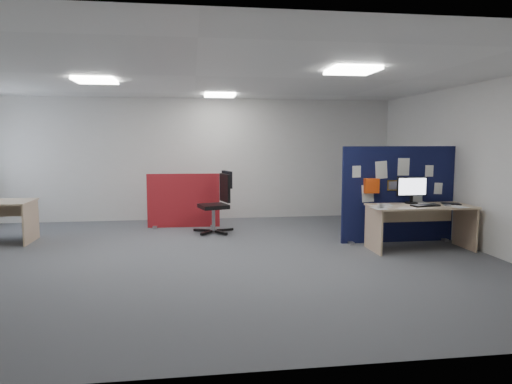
{
  "coord_description": "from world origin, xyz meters",
  "views": [
    {
      "loc": [
        -0.07,
        -6.8,
        1.77
      ],
      "look_at": [
        0.88,
        -0.05,
        1.0
      ],
      "focal_mm": 32.0,
      "sensor_mm": 36.0,
      "label": 1
    }
  ],
  "objects": [
    {
      "name": "office_chair",
      "position": [
        0.44,
        1.9,
        0.66
      ],
      "size": [
        0.78,
        0.74,
        1.17
      ],
      "rotation": [
        0.0,
        0.0,
        0.29
      ],
      "color": "black",
      "rests_on": "floor"
    },
    {
      "name": "main_desk",
      "position": [
        3.58,
        0.09,
        0.55
      ],
      "size": [
        1.64,
        0.73,
        0.73
      ],
      "color": "tan",
      "rests_on": "floor"
    },
    {
      "name": "ceiling",
      "position": [
        0.0,
        0.0,
        2.7
      ],
      "size": [
        9.0,
        7.0,
        0.02
      ],
      "primitive_type": "cube",
      "color": "white",
      "rests_on": "wall_back"
    },
    {
      "name": "ceiling_lights",
      "position": [
        0.33,
        0.67,
        2.67
      ],
      "size": [
        4.1,
        4.1,
        0.04
      ],
      "color": "white",
      "rests_on": "ceiling"
    },
    {
      "name": "wall_front",
      "position": [
        0.0,
        -3.5,
        1.35
      ],
      "size": [
        9.0,
        0.02,
        2.7
      ],
      "primitive_type": "cube",
      "color": "silver",
      "rests_on": "floor"
    },
    {
      "name": "red_divider",
      "position": [
        -0.26,
        2.55,
        0.54
      ],
      "size": [
        1.47,
        0.3,
        1.1
      ],
      "rotation": [
        0.0,
        0.0,
        -0.04
      ],
      "color": "maroon",
      "rests_on": "floor"
    },
    {
      "name": "wall_right",
      "position": [
        4.5,
        0.0,
        1.35
      ],
      "size": [
        0.02,
        7.0,
        2.7
      ],
      "primitive_type": "cube",
      "color": "silver",
      "rests_on": "floor"
    },
    {
      "name": "monitor_main",
      "position": [
        3.53,
        0.28,
        0.98
      ],
      "size": [
        0.51,
        0.21,
        0.44
      ],
      "rotation": [
        0.0,
        0.0,
        -0.04
      ],
      "color": "black",
      "rests_on": "main_desk"
    },
    {
      "name": "wall_back",
      "position": [
        0.0,
        3.5,
        1.35
      ],
      "size": [
        9.0,
        0.02,
        2.7
      ],
      "primitive_type": "cube",
      "color": "silver",
      "rests_on": "floor"
    },
    {
      "name": "keyboard",
      "position": [
        3.6,
        -0.05,
        0.74
      ],
      "size": [
        0.47,
        0.25,
        0.02
      ],
      "primitive_type": "cube",
      "rotation": [
        0.0,
        0.0,
        0.17
      ],
      "color": "black",
      "rests_on": "main_desk"
    },
    {
      "name": "mouse",
      "position": [
        3.95,
        -0.1,
        0.74
      ],
      "size": [
        0.11,
        0.08,
        0.03
      ],
      "primitive_type": "cube",
      "rotation": [
        0.0,
        0.0,
        0.16
      ],
      "color": "#96979B",
      "rests_on": "main_desk"
    },
    {
      "name": "navy_divider",
      "position": [
        3.46,
        0.66,
        0.84
      ],
      "size": [
        2.03,
        0.3,
        1.67
      ],
      "color": "#10173D",
      "rests_on": "floor"
    },
    {
      "name": "floor",
      "position": [
        0.0,
        0.0,
        0.0
      ],
      "size": [
        9.0,
        9.0,
        0.0
      ],
      "primitive_type": "plane",
      "color": "#53565B",
      "rests_on": "ground"
    },
    {
      "name": "desk_papers",
      "position": [
        3.3,
        0.04,
        0.73
      ],
      "size": [
        1.53,
        0.88,
        0.0
      ],
      "color": "white",
      "rests_on": "main_desk"
    },
    {
      "name": "paper_tray",
      "position": [
        4.13,
        0.1,
        0.74
      ],
      "size": [
        0.33,
        0.3,
        0.01
      ],
      "primitive_type": "cube",
      "rotation": [
        0.0,
        0.0,
        -0.32
      ],
      "color": "black",
      "rests_on": "main_desk"
    }
  ]
}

